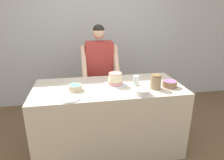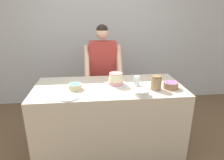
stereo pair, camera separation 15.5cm
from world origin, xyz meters
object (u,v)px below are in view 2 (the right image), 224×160
(ceramic_plate, at_px, (68,97))
(person_baker, at_px, (103,67))
(stoneware_jar, at_px, (156,83))
(frosting_bowl_white, at_px, (141,92))
(drinking_glass, at_px, (137,81))
(cake, at_px, (116,80))
(frosting_bowl_purple, at_px, (171,85))
(frosting_bowl_blue, at_px, (75,86))

(ceramic_plate, bearing_deg, person_baker, 66.56)
(stoneware_jar, bearing_deg, person_baker, 123.24)
(ceramic_plate, bearing_deg, frosting_bowl_white, -1.12)
(drinking_glass, bearing_deg, ceramic_plate, -161.39)
(cake, xyz_separation_m, frosting_bowl_white, (0.24, -0.34, -0.03))
(cake, bearing_deg, frosting_bowl_purple, -15.60)
(ceramic_plate, bearing_deg, stoneware_jar, 7.17)
(cake, bearing_deg, person_baker, 100.25)
(frosting_bowl_purple, xyz_separation_m, stoneware_jar, (-0.19, -0.02, 0.04))
(ceramic_plate, height_order, stoneware_jar, stoneware_jar)
(drinking_glass, height_order, ceramic_plate, drinking_glass)
(ceramic_plate, relative_size, stoneware_jar, 1.31)
(cake, bearing_deg, frosting_bowl_blue, -169.51)
(cake, distance_m, frosting_bowl_blue, 0.50)
(frosting_bowl_purple, bearing_deg, drinking_glass, 162.16)
(person_baker, relative_size, frosting_bowl_white, 9.24)
(drinking_glass, bearing_deg, frosting_bowl_blue, -177.17)
(cake, height_order, frosting_bowl_blue, cake)
(frosting_bowl_purple, distance_m, ceramic_plate, 1.21)
(frosting_bowl_white, bearing_deg, stoneware_jar, 33.75)
(person_baker, bearing_deg, frosting_bowl_white, -70.50)
(person_baker, distance_m, drinking_glass, 0.82)
(cake, xyz_separation_m, frosting_bowl_purple, (0.64, -0.18, -0.03))
(frosting_bowl_blue, xyz_separation_m, drinking_glass, (0.75, 0.04, 0.02))
(person_baker, distance_m, frosting_bowl_blue, 0.85)
(person_baker, relative_size, cake, 5.22)
(person_baker, relative_size, frosting_bowl_purple, 9.05)
(frosting_bowl_blue, relative_size, ceramic_plate, 0.71)
(person_baker, relative_size, frosting_bowl_blue, 10.04)
(frosting_bowl_purple, relative_size, drinking_glass, 1.42)
(person_baker, relative_size, ceramic_plate, 7.08)
(cake, distance_m, drinking_glass, 0.26)
(cake, relative_size, frosting_bowl_purple, 1.74)
(frosting_bowl_blue, bearing_deg, cake, 10.49)
(frosting_bowl_blue, height_order, frosting_bowl_white, frosting_bowl_white)
(frosting_bowl_blue, bearing_deg, frosting_bowl_white, -18.90)
(person_baker, bearing_deg, cake, -79.75)
(person_baker, height_order, ceramic_plate, person_baker)
(cake, distance_m, ceramic_plate, 0.65)
(cake, relative_size, frosting_bowl_blue, 1.93)
(ceramic_plate, xyz_separation_m, stoneware_jar, (1.00, 0.13, 0.08))
(ceramic_plate, distance_m, stoneware_jar, 1.02)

